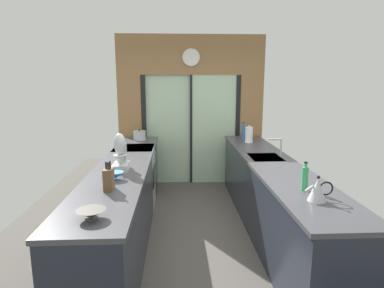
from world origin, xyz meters
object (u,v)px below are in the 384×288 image
Objects in this scene: stand_mixer at (121,156)px; soap_bottle_far at (243,131)px; knife_block at (109,179)px; stock_pot at (140,135)px; paper_towel_roll at (249,135)px; mixing_bowl_far at (115,175)px; kettle at (318,190)px; soap_bottle_near at (305,178)px; mixing_bowl_near at (91,214)px; oven_range at (135,177)px.

stand_mixer reaches higher than soap_bottle_far.
knife_block is 2.54m from stock_pot.
paper_towel_roll is at bearing 51.05° from knife_block.
mixing_bowl_far is 0.71× the size of kettle.
paper_towel_roll reaches higher than soap_bottle_near.
mixing_bowl_near is 1.80m from kettle.
stand_mixer is 2.36m from paper_towel_roll.
soap_bottle_far is at bearing 21.88° from oven_range.
oven_range is 2.95m from kettle.
mixing_bowl_far is 0.64× the size of soap_bottle_near.
paper_towel_roll is at bearing -90.00° from soap_bottle_far.
kettle is at bearing -11.44° from knife_block.
oven_range is 3.39× the size of knife_block.
paper_towel_roll is at bearing 9.30° from oven_range.
stand_mixer is (0.00, 0.34, 0.12)m from mixing_bowl_far.
oven_range is 2.75m from soap_bottle_near.
paper_towel_roll reaches higher than oven_range.
oven_range is 3.37× the size of soap_bottle_far.
mixing_bowl_near is 0.95m from mixing_bowl_far.
soap_bottle_near is at bearing -22.78° from stand_mixer.
mixing_bowl_far is 1.91m from kettle.
stand_mixer is at bearing 90.00° from mixing_bowl_near.
paper_towel_roll reaches higher than mixing_bowl_near.
paper_towel_roll is at bearing 90.06° from kettle.
soap_bottle_near is (1.78, -2.63, 0.04)m from stock_pot.
stand_mixer reaches higher than mixing_bowl_far.
mixing_bowl_near is at bearing -89.58° from oven_range.
knife_block is at bearing -124.09° from soap_bottle_far.
paper_towel_roll is at bearing 46.60° from mixing_bowl_far.
kettle is at bearing 8.70° from mixing_bowl_near.
knife_block is 0.96× the size of paper_towel_roll.
soap_bottle_near is at bearing 16.89° from mixing_bowl_near.
oven_range is 3.46× the size of soap_bottle_near.
mixing_bowl_far is at bearing -90.00° from stand_mixer.
oven_range is at bearing 90.67° from mixing_bowl_far.
mixing_bowl_far is 0.33m from knife_block.
knife_block reaches higher than mixing_bowl_near.
stock_pot reaches higher than mixing_bowl_far.
knife_block is (0.00, 0.63, 0.06)m from mixing_bowl_near.
soap_bottle_far is (1.80, 0.72, 0.58)m from oven_range.
stock_pot is at bearing 90.00° from mixing_bowl_near.
paper_towel_roll is at bearing 57.88° from mixing_bowl_near.
knife_block is at bearing 177.01° from soap_bottle_near.
paper_towel_roll reaches higher than kettle.
kettle reaches higher than stock_pot.
oven_range is 2.59m from mixing_bowl_near.
mixing_bowl_near is at bearing -90.00° from knife_block.
soap_bottle_far is at bearing 61.39° from mixing_bowl_near.
stock_pot is 0.77× the size of soap_bottle_far.
oven_range is at bearing 90.84° from stand_mixer.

